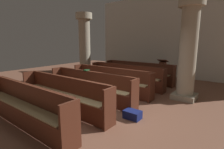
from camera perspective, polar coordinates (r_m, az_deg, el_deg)
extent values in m
plane|color=brown|center=(5.06, -1.50, -12.08)|extent=(19.20, 19.20, 0.00)
cube|color=silver|center=(10.13, 20.99, 11.79)|extent=(10.00, 0.16, 4.50)
cube|color=#562819|center=(8.57, 8.51, 0.63)|extent=(3.44, 0.38, 0.05)
cube|color=#562819|center=(8.67, 9.09, 2.47)|extent=(3.44, 0.04, 0.47)
cube|color=#492215|center=(8.68, 9.28, 3.98)|extent=(3.31, 0.06, 0.02)
cube|color=#4E2416|center=(9.51, -0.77, 1.89)|extent=(0.06, 0.44, 0.95)
cube|color=#4E2416|center=(7.89, 19.72, -0.66)|extent=(0.06, 0.44, 0.95)
cube|color=#522618|center=(8.46, 7.89, -1.08)|extent=(3.44, 0.03, 0.42)
cube|color=tan|center=(8.54, 8.45, 0.84)|extent=(3.17, 0.32, 0.03)
cube|color=#562819|center=(7.62, 4.43, -0.57)|extent=(3.44, 0.38, 0.05)
cube|color=#562819|center=(7.71, 5.13, 1.51)|extent=(3.44, 0.04, 0.47)
cube|color=#492215|center=(7.72, 5.35, 3.22)|extent=(3.31, 0.06, 0.02)
cube|color=#4E2416|center=(8.67, -5.33, 0.95)|extent=(0.06, 0.44, 0.95)
cube|color=#4E2416|center=(6.85, 16.83, -2.18)|extent=(0.06, 0.44, 0.95)
cube|color=#522618|center=(7.52, 3.67, -2.51)|extent=(3.44, 0.03, 0.42)
cube|color=tan|center=(7.59, 4.35, -0.34)|extent=(3.17, 0.32, 0.03)
cube|color=#562819|center=(6.72, -0.78, -2.10)|extent=(3.44, 0.38, 0.05)
cube|color=#562819|center=(6.80, 0.09, 0.29)|extent=(3.44, 0.04, 0.47)
cube|color=#492215|center=(6.80, 0.33, 2.22)|extent=(3.31, 0.06, 0.02)
cube|color=#4E2416|center=(7.90, -10.84, -0.19)|extent=(0.06, 0.44, 0.95)
cube|color=#4E2416|center=(5.84, 12.93, -4.22)|extent=(0.06, 0.44, 0.95)
cube|color=#522618|center=(6.65, -1.70, -4.30)|extent=(3.44, 0.03, 0.42)
cube|color=tan|center=(6.70, -0.88, -1.83)|extent=(3.17, 0.32, 0.03)
cube|color=#562819|center=(5.91, -7.51, -4.03)|extent=(3.44, 0.38, 0.05)
cube|color=#562819|center=(5.96, -6.44, -1.30)|extent=(3.44, 0.04, 0.47)
cube|color=#492215|center=(5.95, -6.17, 0.91)|extent=(3.31, 0.06, 0.02)
cube|color=#4E2416|center=(7.22, -17.45, -1.55)|extent=(0.06, 0.44, 0.95)
cube|color=#4E2416|center=(4.88, 7.40, -7.06)|extent=(0.06, 0.44, 0.95)
cube|color=#522618|center=(5.86, -8.66, -6.55)|extent=(3.44, 0.03, 0.42)
cube|color=tan|center=(5.89, -7.65, -3.74)|extent=(3.17, 0.32, 0.03)
cube|color=#562819|center=(5.21, -16.26, -6.45)|extent=(3.44, 0.38, 0.05)
cube|color=#562819|center=(5.24, -14.94, -3.34)|extent=(3.44, 0.04, 0.47)
cube|color=#492215|center=(5.21, -14.65, -0.83)|extent=(3.31, 0.06, 0.02)
cube|color=#4E2416|center=(6.66, -25.33, -3.14)|extent=(0.06, 0.44, 0.95)
cube|color=#4E2416|center=(4.00, -0.81, -11.09)|extent=(0.06, 0.44, 0.95)
cube|color=#522618|center=(5.19, -17.69, -9.30)|extent=(3.44, 0.03, 0.42)
cube|color=tan|center=(5.19, -16.46, -6.13)|extent=(3.17, 0.32, 0.03)
cube|color=#562819|center=(4.68, -27.47, -9.29)|extent=(3.44, 0.38, 0.05)
cube|color=#562819|center=(4.67, -25.89, -5.84)|extent=(3.44, 0.04, 0.47)
cube|color=#492215|center=(4.63, -25.61, -3.04)|extent=(3.31, 0.06, 0.02)
cube|color=#4E2416|center=(3.27, -13.55, -16.67)|extent=(0.06, 0.44, 0.95)
cube|color=#522618|center=(4.69, -29.18, -12.40)|extent=(3.44, 0.03, 0.42)
cube|color=tan|center=(4.66, -27.73, -8.94)|extent=(3.17, 0.32, 0.03)
cube|color=#9F967E|center=(6.58, 22.74, -6.60)|extent=(0.76, 0.76, 0.18)
cylinder|color=#ADA389|center=(6.31, 23.77, 6.76)|extent=(0.56, 0.56, 2.87)
cylinder|color=#B6AB90|center=(6.42, 24.93, 21.02)|extent=(0.82, 0.82, 0.30)
cube|color=#9F967E|center=(9.26, -8.71, -0.92)|extent=(0.76, 0.76, 0.18)
cylinder|color=#ADA389|center=(9.08, -8.99, 8.55)|extent=(0.56, 0.56, 2.87)
cylinder|color=#B6AB90|center=(9.15, -9.30, 18.53)|extent=(0.82, 0.82, 0.30)
cube|color=#492215|center=(9.25, 16.14, -1.64)|extent=(0.45, 0.45, 0.06)
cube|color=#562819|center=(9.16, 16.28, 1.08)|extent=(0.28, 0.28, 0.95)
cube|color=#5B2A1A|center=(9.09, 16.46, 4.40)|extent=(0.48, 0.35, 0.15)
cube|color=#194723|center=(6.18, -8.43, 1.45)|extent=(0.15, 0.20, 0.03)
cube|color=navy|center=(4.62, 6.76, -13.00)|extent=(0.43, 0.30, 0.21)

